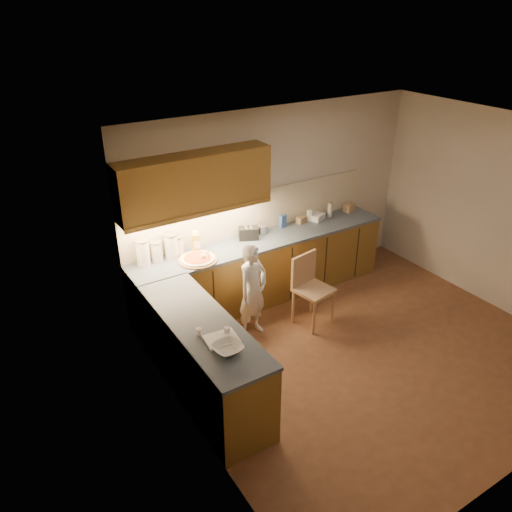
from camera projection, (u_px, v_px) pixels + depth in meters
name	position (u px, v px, depth m)	size (l,w,h in m)	color
room	(380.00, 225.00, 5.28)	(4.54, 4.50, 2.62)	brown
l_counter	(246.00, 294.00, 6.35)	(3.77, 2.62, 0.92)	brown
backsplash	(252.00, 212.00, 6.81)	(3.75, 0.02, 0.58)	beige
upper_cabinets	(195.00, 183.00, 5.98)	(1.95, 0.36, 0.73)	brown
pizza_on_board	(198.00, 259.00, 6.17)	(0.49, 0.49, 0.20)	#A28351
child	(253.00, 291.00, 6.11)	(0.46, 0.30, 1.25)	white
wooden_chair	(310.00, 285.00, 6.40)	(0.49, 0.49, 0.94)	tan
mixing_bowl	(228.00, 348.00, 4.59)	(0.27, 0.27, 0.07)	white
canister_a	(143.00, 253.00, 6.00)	(0.17, 0.17, 0.34)	white
canister_b	(157.00, 251.00, 6.13)	(0.15, 0.15, 0.26)	silver
canister_c	(171.00, 246.00, 6.18)	(0.18, 0.18, 0.33)	silver
canister_d	(177.00, 245.00, 6.27)	(0.16, 0.16, 0.26)	silver
oil_jug	(196.00, 243.00, 6.32)	(0.12, 0.10, 0.30)	#B09723
toaster	(248.00, 233.00, 6.70)	(0.30, 0.24, 0.17)	black
steel_pot	(261.00, 229.00, 6.87)	(0.16, 0.16, 0.12)	#A5A5A9
blue_box	(283.00, 221.00, 7.04)	(0.09, 0.06, 0.19)	#325398
card_box_a	(301.00, 220.00, 7.20)	(0.13, 0.10, 0.10)	#9D7D55
white_bottle	(309.00, 216.00, 7.24)	(0.06, 0.06, 0.17)	white
flat_pack	(317.00, 217.00, 7.30)	(0.22, 0.15, 0.09)	silver
tall_jar	(330.00, 210.00, 7.36)	(0.07, 0.07, 0.23)	beige
card_box_b	(349.00, 207.00, 7.58)	(0.16, 0.13, 0.13)	tan
dough_cloth	(221.00, 339.00, 4.75)	(0.31, 0.24, 0.02)	white
spice_jar_a	(199.00, 332.00, 4.81)	(0.06, 0.06, 0.08)	white
spice_jar_b	(227.00, 331.00, 4.82)	(0.06, 0.06, 0.08)	silver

